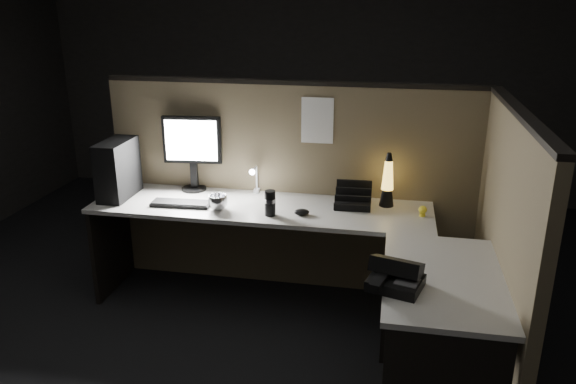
% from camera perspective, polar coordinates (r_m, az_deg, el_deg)
% --- Properties ---
extents(floor, '(6.00, 6.00, 0.00)m').
position_cam_1_polar(floor, '(3.59, -2.55, -15.93)').
color(floor, black).
rests_on(floor, ground).
extents(room_shell, '(6.00, 6.00, 6.00)m').
position_cam_1_polar(room_shell, '(2.97, -3.01, 10.53)').
color(room_shell, silver).
rests_on(room_shell, ground).
extents(partition_back, '(2.66, 0.06, 1.50)m').
position_cam_1_polar(partition_back, '(4.07, 0.32, 0.34)').
color(partition_back, brown).
rests_on(partition_back, ground).
extents(partition_right, '(0.06, 1.66, 1.50)m').
position_cam_1_polar(partition_right, '(3.29, 20.96, -5.74)').
color(partition_right, brown).
rests_on(partition_right, ground).
extents(desk, '(2.60, 1.60, 0.73)m').
position_cam_1_polar(desk, '(3.48, 1.17, -6.05)').
color(desk, '#B2AFA8').
rests_on(desk, ground).
extents(pc_tower, '(0.18, 0.39, 0.40)m').
position_cam_1_polar(pc_tower, '(4.08, -16.91, 2.24)').
color(pc_tower, black).
rests_on(pc_tower, desk).
extents(monitor, '(0.42, 0.18, 0.54)m').
position_cam_1_polar(monitor, '(4.08, -9.70, 4.63)').
color(monitor, black).
rests_on(monitor, desk).
extents(keyboard, '(0.41, 0.16, 0.02)m').
position_cam_1_polar(keyboard, '(3.87, -10.80, -1.17)').
color(keyboard, black).
rests_on(keyboard, desk).
extents(mouse, '(0.11, 0.09, 0.04)m').
position_cam_1_polar(mouse, '(3.63, 1.39, -2.05)').
color(mouse, black).
rests_on(mouse, desk).
extents(clip_lamp, '(0.04, 0.16, 0.21)m').
position_cam_1_polar(clip_lamp, '(3.96, -3.42, 1.38)').
color(clip_lamp, silver).
rests_on(clip_lamp, desk).
extents(organizer, '(0.25, 0.22, 0.18)m').
position_cam_1_polar(organizer, '(3.80, 6.62, -0.81)').
color(organizer, black).
rests_on(organizer, desk).
extents(lava_lamp, '(0.10, 0.10, 0.37)m').
position_cam_1_polar(lava_lamp, '(3.80, 10.07, 0.80)').
color(lava_lamp, black).
rests_on(lava_lamp, desk).
extents(travel_mug, '(0.07, 0.07, 0.17)m').
position_cam_1_polar(travel_mug, '(3.60, -1.83, -1.13)').
color(travel_mug, black).
rests_on(travel_mug, desk).
extents(steel_mug, '(0.14, 0.14, 0.10)m').
position_cam_1_polar(steel_mug, '(3.74, -7.14, -1.05)').
color(steel_mug, '#BABAC1').
rests_on(steel_mug, desk).
extents(figurine, '(0.05, 0.05, 0.05)m').
position_cam_1_polar(figurine, '(3.70, 13.53, -1.76)').
color(figurine, yellow).
rests_on(figurine, desk).
extents(pinned_paper, '(0.22, 0.00, 0.32)m').
position_cam_1_polar(pinned_paper, '(3.86, 3.00, 7.26)').
color(pinned_paper, white).
rests_on(pinned_paper, partition_back).
extents(desk_phone, '(0.30, 0.30, 0.15)m').
position_cam_1_polar(desk_phone, '(2.80, 10.81, -8.36)').
color(desk_phone, black).
rests_on(desk_phone, desk).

